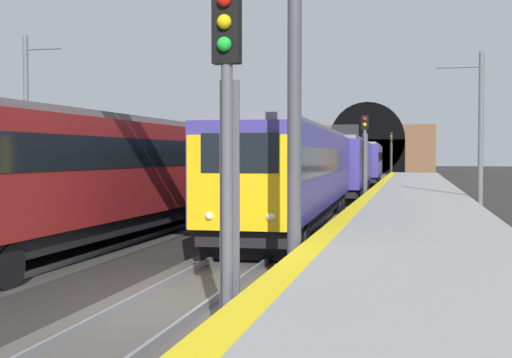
% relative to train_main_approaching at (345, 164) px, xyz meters
% --- Properties ---
extents(ground_plane, '(320.00, 320.00, 0.00)m').
position_rel_train_main_approaching_xyz_m(ground_plane, '(-32.85, 0.00, -2.21)').
color(ground_plane, '#282623').
extents(platform_right, '(112.00, 4.40, 1.08)m').
position_rel_train_main_approaching_xyz_m(platform_right, '(-32.85, -4.40, -1.67)').
color(platform_right, gray).
rests_on(platform_right, ground_plane).
extents(platform_right_edge_strip, '(112.00, 0.50, 0.01)m').
position_rel_train_main_approaching_xyz_m(platform_right_edge_strip, '(-32.85, -2.45, -1.13)').
color(platform_right_edge_strip, yellow).
rests_on(platform_right_edge_strip, platform_right).
extents(track_main_line, '(160.00, 2.88, 0.21)m').
position_rel_train_main_approaching_xyz_m(track_main_line, '(-32.85, 0.00, -2.17)').
color(track_main_line, '#4C4742').
rests_on(track_main_line, ground_plane).
extents(train_main_approaching, '(57.77, 3.25, 4.75)m').
position_rel_train_main_approaching_xyz_m(train_main_approaching, '(0.00, 0.00, 0.00)').
color(train_main_approaching, navy).
rests_on(train_main_approaching, ground_plane).
extents(train_adjacent_platform, '(40.72, 3.30, 4.87)m').
position_rel_train_main_approaching_xyz_m(train_adjacent_platform, '(-14.71, 4.84, 0.07)').
color(train_adjacent_platform, maroon).
rests_on(train_adjacent_platform, ground_plane).
extents(railway_signal_near, '(0.39, 0.38, 5.11)m').
position_rel_train_main_approaching_xyz_m(railway_signal_near, '(-35.41, -1.79, 0.89)').
color(railway_signal_near, '#4C4C54').
rests_on(railway_signal_near, ground_plane).
extents(railway_signal_mid, '(0.39, 0.38, 4.90)m').
position_rel_train_main_approaching_xyz_m(railway_signal_mid, '(-7.91, -1.79, 0.68)').
color(railway_signal_mid, '#4C4C54').
rests_on(railway_signal_mid, ground_plane).
extents(railway_signal_far, '(0.39, 0.38, 5.49)m').
position_rel_train_main_approaching_xyz_m(railway_signal_far, '(38.08, -1.79, 1.10)').
color(railway_signal_far, '#38383D').
rests_on(railway_signal_far, ground_plane).
extents(overhead_signal_gantry, '(0.70, 9.11, 7.26)m').
position_rel_train_main_approaching_xyz_m(overhead_signal_gantry, '(-31.15, 2.42, 3.30)').
color(overhead_signal_gantry, '#3F3F47').
rests_on(overhead_signal_gantry, ground_plane).
extents(tunnel_portal, '(2.43, 20.04, 11.22)m').
position_rel_train_main_approaching_xyz_m(tunnel_portal, '(59.68, 2.42, 1.48)').
color(tunnel_portal, brown).
rests_on(tunnel_portal, ground_plane).
extents(catenary_mast_near, '(0.22, 1.77, 7.89)m').
position_rel_train_main_approaching_xyz_m(catenary_mast_near, '(-18.29, 11.82, 1.82)').
color(catenary_mast_near, '#595B60').
rests_on(catenary_mast_near, ground_plane).
extents(catenary_mast_far, '(0.22, 1.88, 7.02)m').
position_rel_train_main_approaching_xyz_m(catenary_mast_far, '(-15.22, -6.97, 1.39)').
color(catenary_mast_far, '#595B60').
rests_on(catenary_mast_far, ground_plane).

